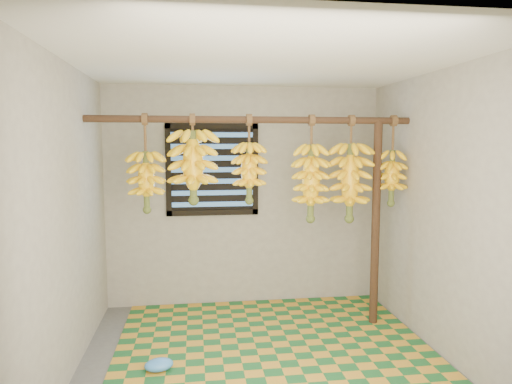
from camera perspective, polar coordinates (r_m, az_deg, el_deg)
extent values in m
cube|color=#525252|center=(3.96, 1.17, -20.81)|extent=(3.00, 3.00, 0.01)
cube|color=silver|center=(3.58, 1.26, 16.06)|extent=(3.00, 3.00, 0.01)
cube|color=gray|center=(5.05, -1.49, -0.54)|extent=(3.00, 0.01, 2.40)
cube|color=gray|center=(3.66, -22.82, -3.60)|extent=(0.01, 3.00, 2.40)
cube|color=gray|center=(4.09, 22.54, -2.60)|extent=(0.01, 3.00, 2.40)
cube|color=black|center=(4.97, -5.48, 2.80)|extent=(1.00, 0.04, 1.00)
cylinder|color=#412819|center=(4.22, -0.28, 9.02)|extent=(3.00, 0.06, 0.06)
cylinder|color=#412819|center=(4.60, 14.73, -3.92)|extent=(0.08, 0.08, 2.00)
cube|color=#1A5A28|center=(4.32, 1.93, -18.26)|extent=(2.73, 2.19, 0.01)
ellipsoid|color=#3C85E1|center=(3.90, -12.05, -20.37)|extent=(0.26, 0.21, 0.09)
cylinder|color=brown|center=(4.20, -13.69, 6.92)|extent=(0.02, 0.02, 0.34)
cylinder|color=#4C5923|center=(4.22, -13.55, 1.52)|extent=(0.05, 0.05, 0.51)
cylinder|color=brown|center=(4.18, -7.95, 8.30)|extent=(0.02, 0.02, 0.16)
cylinder|color=#4C5923|center=(4.19, -7.87, 3.40)|extent=(0.07, 0.07, 0.62)
cylinder|color=brown|center=(4.21, -0.87, 7.63)|extent=(0.02, 0.02, 0.27)
cylinder|color=#4C5923|center=(4.22, -0.86, 2.69)|extent=(0.06, 0.06, 0.52)
cylinder|color=brown|center=(4.33, 6.95, 7.41)|extent=(0.02, 0.02, 0.29)
cylinder|color=#4C5923|center=(4.34, 6.87, 1.39)|extent=(0.06, 0.06, 0.69)
cylinder|color=brown|center=(4.44, 11.81, 7.34)|extent=(0.02, 0.02, 0.28)
cylinder|color=#4C5923|center=(4.45, 11.68, 1.42)|extent=(0.06, 0.06, 0.70)
cylinder|color=brown|center=(4.60, 16.76, 6.78)|extent=(0.02, 0.02, 0.34)
cylinder|color=#4C5923|center=(4.61, 16.61, 1.96)|extent=(0.05, 0.05, 0.50)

